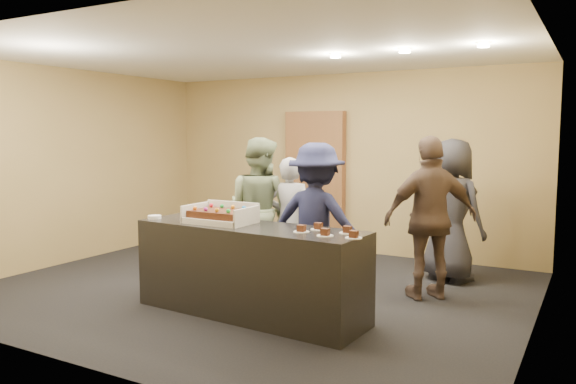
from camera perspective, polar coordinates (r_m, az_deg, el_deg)
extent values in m
plane|color=black|center=(6.66, -3.55, -9.77)|extent=(6.00, 6.00, 0.00)
plane|color=silver|center=(6.47, -3.71, 13.92)|extent=(6.00, 6.00, 0.00)
cube|color=#987F49|center=(8.63, 5.41, 2.93)|extent=(6.00, 0.04, 2.70)
cube|color=#987F49|center=(4.53, -20.99, -0.19)|extent=(6.00, 0.04, 2.70)
cube|color=#987F49|center=(8.43, -21.06, 2.49)|extent=(0.04, 5.00, 2.70)
cube|color=#987F49|center=(5.42, 24.09, 0.64)|extent=(0.04, 5.00, 2.70)
cube|color=black|center=(5.64, -3.91, -7.94)|extent=(2.44, 0.85, 0.90)
cube|color=brown|center=(8.73, 2.76, 1.14)|extent=(0.97, 0.15, 2.14)
cube|color=white|center=(5.74, -6.88, -2.84)|extent=(0.65, 0.45, 0.06)
cube|color=white|center=(5.93, -9.42, -2.03)|extent=(0.02, 0.45, 0.18)
cube|color=white|center=(5.55, -4.19, -2.51)|extent=(0.02, 0.45, 0.18)
cube|color=white|center=(5.91, -5.61, -1.90)|extent=(0.65, 0.02, 0.20)
cube|color=#36180C|center=(5.73, -6.89, -2.19)|extent=(0.57, 0.39, 0.07)
sphere|color=red|center=(5.96, -7.80, -1.34)|extent=(0.04, 0.04, 0.04)
sphere|color=green|center=(5.88, -6.73, -1.43)|extent=(0.04, 0.04, 0.04)
sphere|color=orange|center=(5.80, -5.63, -1.52)|extent=(0.04, 0.04, 0.04)
sphere|color=#1B7DEC|center=(5.73, -4.50, -1.61)|extent=(0.04, 0.04, 0.04)
sphere|color=orange|center=(5.75, -9.44, -1.64)|extent=(0.04, 0.04, 0.04)
sphere|color=#A4239C|center=(5.66, -8.35, -1.74)|extent=(0.04, 0.04, 0.04)
sphere|color=orange|center=(5.58, -7.24, -1.83)|extent=(0.04, 0.04, 0.04)
sphere|color=green|center=(5.50, -6.08, -1.93)|extent=(0.04, 0.04, 0.04)
cylinder|color=white|center=(6.15, -13.40, -2.49)|extent=(0.14, 0.14, 0.04)
cylinder|color=white|center=(5.17, 1.37, -4.07)|extent=(0.15, 0.15, 0.01)
cube|color=#36180C|center=(5.16, 1.37, -3.70)|extent=(0.07, 0.06, 0.06)
cylinder|color=white|center=(5.30, 3.11, -3.82)|extent=(0.15, 0.15, 0.01)
cube|color=#36180C|center=(5.30, 3.11, -3.46)|extent=(0.07, 0.06, 0.06)
cylinder|color=white|center=(4.99, 3.79, -4.45)|extent=(0.15, 0.15, 0.01)
cube|color=#36180C|center=(4.98, 3.80, -4.07)|extent=(0.07, 0.06, 0.06)
cylinder|color=white|center=(5.14, 6.05, -4.16)|extent=(0.15, 0.15, 0.01)
cube|color=#36180C|center=(5.13, 6.05, -3.79)|extent=(0.07, 0.06, 0.06)
cylinder|color=white|center=(4.90, 6.68, -4.66)|extent=(0.15, 0.15, 0.01)
cube|color=#36180C|center=(4.90, 6.69, -4.27)|extent=(0.07, 0.06, 0.06)
imported|color=#AAAAAF|center=(6.72, 0.15, -2.94)|extent=(0.64, 0.50, 1.53)
imported|color=gray|center=(6.83, -2.93, -1.82)|extent=(0.90, 0.73, 1.76)
imported|color=#1D2044|center=(6.06, 2.91, -3.07)|extent=(1.14, 0.71, 1.71)
imported|color=brown|center=(6.28, 14.30, -2.57)|extent=(1.09, 1.00, 1.78)
imported|color=#26252A|center=(7.13, 16.23, -1.78)|extent=(1.00, 0.84, 1.75)
cylinder|color=#FFEAC6|center=(6.52, 4.85, 13.58)|extent=(0.12, 0.12, 0.03)
cylinder|color=#FFEAC6|center=(6.23, 11.77, 13.83)|extent=(0.12, 0.12, 0.03)
cylinder|color=#FFEAC6|center=(6.04, 19.24, 13.88)|extent=(0.12, 0.12, 0.03)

